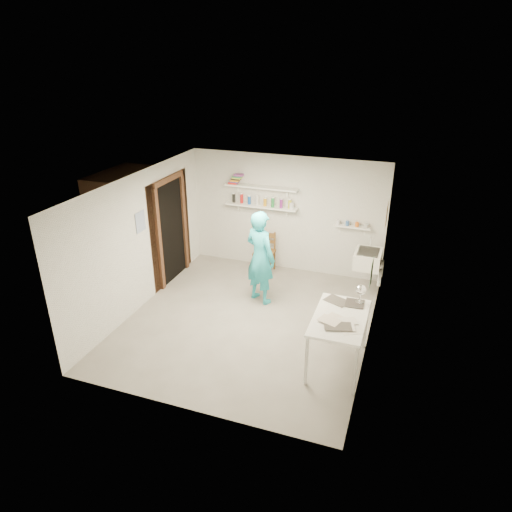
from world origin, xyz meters
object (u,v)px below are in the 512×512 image
(work_table, at_px, (338,341))
(desk_lamp, at_px, (361,290))
(man, at_px, (260,257))
(wooden_chair, at_px, (264,252))
(belfast_sink, at_px, (368,259))
(wall_clock, at_px, (259,238))

(work_table, relative_size, desk_lamp, 8.00)
(work_table, distance_m, desk_lamp, 0.82)
(man, xyz_separation_m, wooden_chair, (-0.30, 1.16, -0.43))
(wooden_chair, height_order, desk_lamp, desk_lamp)
(man, distance_m, wooden_chair, 1.27)
(work_table, height_order, desk_lamp, desk_lamp)
(wooden_chair, relative_size, desk_lamp, 5.74)
(belfast_sink, bearing_deg, wall_clock, -158.26)
(wall_clock, xyz_separation_m, desk_lamp, (1.98, -1.14, -0.12))
(wall_clock, xyz_separation_m, work_table, (1.77, -1.64, -0.75))
(man, distance_m, wall_clock, 0.36)
(wooden_chair, xyz_separation_m, work_table, (1.99, -2.59, -0.03))
(wall_clock, relative_size, desk_lamp, 2.03)
(work_table, xyz_separation_m, desk_lamp, (0.20, 0.49, 0.63))
(belfast_sink, distance_m, work_table, 2.41)
(work_table, bearing_deg, belfast_sink, 87.36)
(wooden_chair, bearing_deg, man, -77.98)
(wall_clock, bearing_deg, wooden_chair, 127.42)
(man, relative_size, work_table, 1.41)
(desk_lamp, bearing_deg, man, 153.38)
(belfast_sink, distance_m, man, 2.03)
(wall_clock, distance_m, desk_lamp, 2.29)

